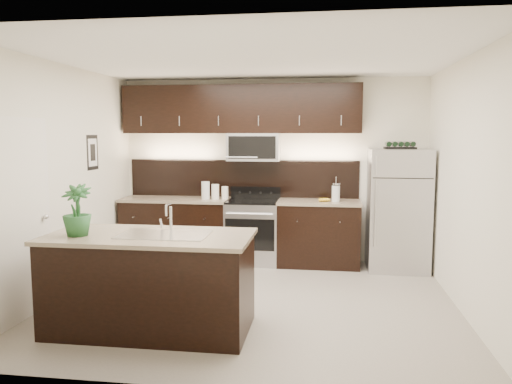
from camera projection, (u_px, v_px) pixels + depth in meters
The scene contains 12 objects.
ground at pixel (253, 301), 5.68m from camera, with size 4.50×4.50×0.00m, color gray.
room_walls at pixel (243, 152), 5.46m from camera, with size 4.52×4.02×2.71m.
counter_run at pixel (239, 231), 7.35m from camera, with size 3.51×0.65×0.94m.
upper_fixtures at pixel (242, 117), 7.30m from camera, with size 3.49×0.40×1.66m.
island at pixel (150, 282), 4.81m from camera, with size 1.96×0.96×0.94m.
sink_faucet at pixel (165, 233), 4.74m from camera, with size 0.84×0.50×0.28m.
refrigerator at pixel (398, 210), 6.94m from camera, with size 0.81×0.73×1.69m, color #B2B2B7.
wine_rack at pixel (400, 146), 6.83m from camera, with size 0.42×0.26×0.10m.
plant at pixel (77, 210), 4.67m from camera, with size 0.27×0.27×0.49m, color #225527.
canisters at pixel (213, 191), 7.30m from camera, with size 0.39×0.15×0.26m.
french_press at pixel (336, 193), 7.04m from camera, with size 0.12×0.12×0.34m.
bananas at pixel (320, 200), 7.05m from camera, with size 0.17×0.13×0.05m, color gold.
Camera 1 is at (0.80, -5.44, 1.90)m, focal length 35.00 mm.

